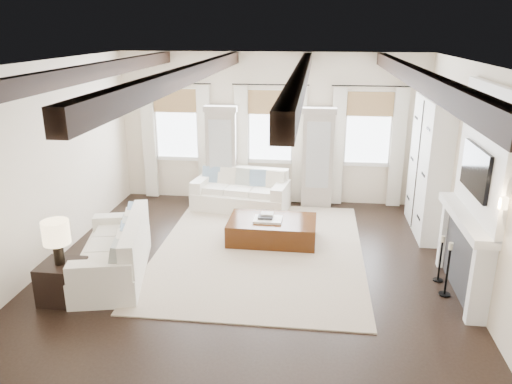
# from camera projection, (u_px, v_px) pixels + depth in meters

# --- Properties ---
(ground) EXTENTS (7.50, 7.50, 0.00)m
(ground) POSITION_uv_depth(u_px,v_px,m) (247.00, 279.00, 7.66)
(ground) COLOR black
(ground) RESTS_ON ground
(room_shell) EXTENTS (6.54, 7.54, 3.22)m
(room_shell) POSITION_uv_depth(u_px,v_px,m) (301.00, 147.00, 7.82)
(room_shell) COLOR #F8E7CD
(room_shell) RESTS_ON ground
(area_rug) EXTENTS (3.50, 4.55, 0.02)m
(area_rug) POSITION_uv_depth(u_px,v_px,m) (260.00, 250.00, 8.62)
(area_rug) COLOR #B8A892
(area_rug) RESTS_ON ground
(sofa_back) EXTENTS (2.08, 1.18, 0.85)m
(sofa_back) POSITION_uv_depth(u_px,v_px,m) (241.00, 193.00, 10.54)
(sofa_back) COLOR white
(sofa_back) RESTS_ON ground
(sofa_left) EXTENTS (1.37, 2.23, 0.89)m
(sofa_left) POSITION_uv_depth(u_px,v_px,m) (117.00, 253.00, 7.69)
(sofa_left) COLOR white
(sofa_left) RESTS_ON ground
(ottoman) EXTENTS (1.57, 0.99, 0.41)m
(ottoman) POSITION_uv_depth(u_px,v_px,m) (272.00, 230.00, 8.97)
(ottoman) COLOR black
(ottoman) RESTS_ON ground
(tray) EXTENTS (0.50, 0.39, 0.04)m
(tray) POSITION_uv_depth(u_px,v_px,m) (268.00, 219.00, 8.86)
(tray) COLOR white
(tray) RESTS_ON ottoman
(book_lower) EXTENTS (0.26, 0.20, 0.04)m
(book_lower) POSITION_uv_depth(u_px,v_px,m) (266.00, 217.00, 8.86)
(book_lower) COLOR #262628
(book_lower) RESTS_ON tray
(book_upper) EXTENTS (0.22, 0.17, 0.03)m
(book_upper) POSITION_uv_depth(u_px,v_px,m) (267.00, 214.00, 8.92)
(book_upper) COLOR beige
(book_upper) RESTS_ON book_lower
(side_table_front) EXTENTS (0.56, 0.56, 0.56)m
(side_table_front) POSITION_uv_depth(u_px,v_px,m) (63.00, 282.00, 7.00)
(side_table_front) COLOR black
(side_table_front) RESTS_ON ground
(lamp_front) EXTENTS (0.37, 0.37, 0.63)m
(lamp_front) POSITION_uv_depth(u_px,v_px,m) (56.00, 235.00, 6.78)
(lamp_front) COLOR black
(lamp_front) RESTS_ON side_table_front
(side_table_back) EXTENTS (0.39, 0.39, 0.58)m
(side_table_back) POSITION_uv_depth(u_px,v_px,m) (220.00, 185.00, 11.23)
(side_table_back) COLOR black
(side_table_back) RESTS_ON ground
(lamp_back) EXTENTS (0.35, 0.35, 0.60)m
(lamp_back) POSITION_uv_depth(u_px,v_px,m) (219.00, 155.00, 11.01)
(lamp_back) COLOR black
(lamp_back) RESTS_ON side_table_back
(candlestick_near) EXTENTS (0.17, 0.17, 0.82)m
(candlestick_near) POSITION_uv_depth(u_px,v_px,m) (447.00, 274.00, 7.10)
(candlestick_near) COLOR black
(candlestick_near) RESTS_ON ground
(candlestick_far) EXTENTS (0.15, 0.15, 0.74)m
(candlestick_far) POSITION_uv_depth(u_px,v_px,m) (440.00, 262.00, 7.52)
(candlestick_far) COLOR black
(candlestick_far) RESTS_ON ground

